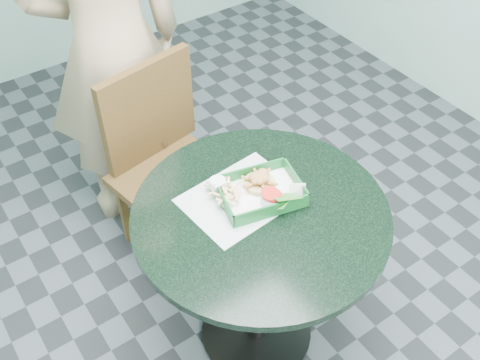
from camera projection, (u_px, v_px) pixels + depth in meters
floor at (256, 331)px, 2.43m from camera, size 4.00×5.00×0.02m
cafe_table at (259, 247)px, 2.03m from camera, size 0.88×0.88×0.75m
dining_chair at (166, 155)px, 2.45m from camera, size 0.47×0.47×0.93m
diner_person at (102, 0)px, 2.21m from camera, size 0.89×0.64×2.27m
placemat at (241, 201)px, 1.95m from camera, size 0.41×0.32×0.00m
food_basket at (260, 198)px, 1.94m from camera, size 0.28×0.20×0.06m
crab_sandwich at (257, 183)px, 1.95m from camera, size 0.11×0.11×0.07m
fries_pile at (226, 200)px, 1.91m from camera, size 0.13×0.14×0.04m
sauce_ramekin at (217, 194)px, 1.91m from camera, size 0.06×0.06×0.03m
garnish_cup at (277, 200)px, 1.91m from camera, size 0.11×0.11×0.04m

